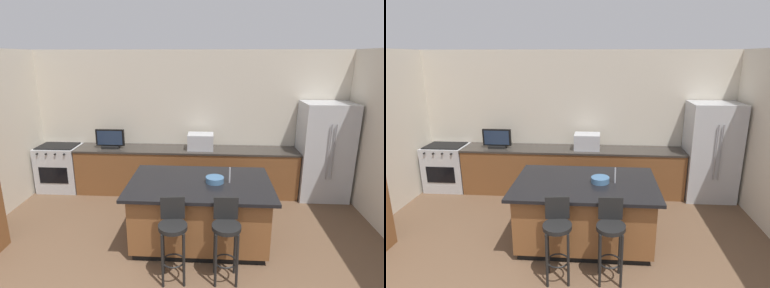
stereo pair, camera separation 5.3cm
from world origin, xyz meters
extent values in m
cube|color=beige|center=(0.00, 4.28, 1.36)|extent=(6.54, 0.12, 2.72)
cube|color=brown|center=(-0.05, 3.90, 0.43)|extent=(4.20, 0.60, 0.86)
cube|color=#332D28|center=(-0.05, 3.90, 0.87)|extent=(4.22, 0.62, 0.04)
cube|color=black|center=(0.29, 2.22, 0.04)|extent=(1.74, 1.05, 0.09)
cube|color=brown|center=(0.29, 2.22, 0.48)|extent=(1.82, 1.13, 0.78)
cube|color=black|center=(0.29, 2.22, 0.89)|extent=(1.98, 1.29, 0.04)
cube|color=#B7BABF|center=(2.52, 3.86, 0.90)|extent=(0.89, 0.68, 1.81)
cylinder|color=gray|center=(2.48, 3.48, 0.99)|extent=(0.02, 0.02, 0.99)
cylinder|color=gray|center=(2.56, 3.48, 0.99)|extent=(0.02, 0.02, 0.99)
cube|color=#B7BABF|center=(-2.56, 3.90, 0.45)|extent=(0.79, 0.60, 0.89)
cube|color=black|center=(-2.56, 3.59, 0.40)|extent=(0.56, 0.01, 0.32)
cube|color=black|center=(-2.56, 3.90, 0.90)|extent=(0.72, 0.50, 0.02)
cylinder|color=black|center=(-2.83, 3.58, 0.83)|extent=(0.04, 0.03, 0.04)
cylinder|color=black|center=(-2.65, 3.58, 0.83)|extent=(0.04, 0.03, 0.04)
cylinder|color=black|center=(-2.48, 3.58, 0.83)|extent=(0.04, 0.03, 0.04)
cylinder|color=black|center=(-2.30, 3.58, 0.83)|extent=(0.04, 0.03, 0.04)
cube|color=#B7BABF|center=(0.23, 3.90, 1.04)|extent=(0.48, 0.36, 0.30)
cube|color=black|center=(-1.49, 3.85, 0.92)|extent=(0.33, 0.16, 0.05)
cube|color=black|center=(-1.49, 3.85, 1.10)|extent=(0.55, 0.05, 0.32)
cube|color=#1E2D47|center=(-1.49, 3.82, 1.10)|extent=(0.48, 0.01, 0.27)
cylinder|color=#B2B2B7|center=(-0.01, 4.00, 1.01)|extent=(0.02, 0.02, 0.24)
cylinder|color=#B2B2B7|center=(0.69, 2.22, 1.03)|extent=(0.02, 0.02, 0.22)
cylinder|color=black|center=(0.01, 1.36, 0.71)|extent=(0.34, 0.34, 0.05)
cube|color=black|center=(-0.01, 1.51, 0.88)|extent=(0.29, 0.07, 0.28)
cylinder|color=black|center=(-0.10, 1.22, 0.34)|extent=(0.03, 0.03, 0.69)
cylinder|color=black|center=(0.14, 1.25, 0.34)|extent=(0.03, 0.03, 0.69)
cylinder|color=black|center=(-0.13, 1.47, 0.34)|extent=(0.03, 0.03, 0.69)
cylinder|color=black|center=(0.12, 1.49, 0.34)|extent=(0.03, 0.03, 0.69)
torus|color=black|center=(0.01, 1.36, 0.26)|extent=(0.28, 0.28, 0.02)
cylinder|color=black|center=(0.62, 1.39, 0.71)|extent=(0.34, 0.34, 0.05)
cube|color=black|center=(0.62, 1.54, 0.87)|extent=(0.29, 0.05, 0.28)
cylinder|color=black|center=(0.51, 1.27, 0.34)|extent=(0.03, 0.03, 0.68)
cylinder|color=black|center=(0.75, 1.27, 0.34)|extent=(0.03, 0.03, 0.68)
cylinder|color=black|center=(0.50, 1.51, 0.34)|extent=(0.03, 0.03, 0.68)
cylinder|color=black|center=(0.74, 1.52, 0.34)|extent=(0.03, 0.03, 0.68)
torus|color=black|center=(0.62, 1.39, 0.26)|extent=(0.28, 0.28, 0.02)
cylinder|color=#3F668C|center=(0.49, 2.22, 0.95)|extent=(0.25, 0.25, 0.08)
camera|label=1|loc=(0.43, -1.83, 2.60)|focal=29.34mm
camera|label=2|loc=(0.48, -1.82, 2.60)|focal=29.34mm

